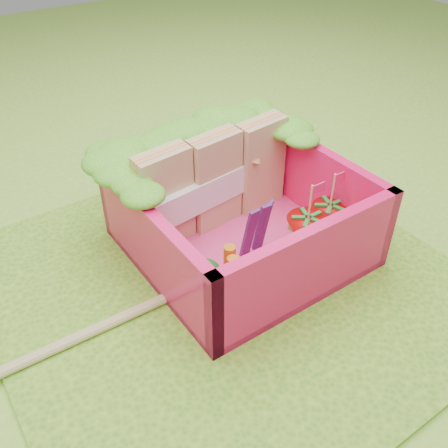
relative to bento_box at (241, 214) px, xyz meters
name	(u,v)px	position (x,y,z in m)	size (l,w,h in m)	color
ground	(223,283)	(-0.26, -0.18, -0.31)	(14.00, 14.00, 0.00)	#71B533
placemat	(223,281)	(-0.26, -0.18, -0.29)	(2.60, 2.60, 0.03)	#569321
bento_floor	(241,245)	(0.00, 0.00, -0.25)	(1.30, 1.30, 0.05)	#F23D86
bento_box	(241,214)	(0.00, 0.00, 0.00)	(1.30, 1.30, 0.55)	#FF155C
lettuce_ruffle	(198,135)	(0.00, 0.49, 0.33)	(1.43, 0.83, 0.11)	#358117
sandwich_stack	(216,181)	(0.01, 0.29, 0.09)	(1.16, 0.30, 0.64)	tan
broccoli	(201,276)	(-0.49, -0.29, -0.05)	(0.33, 0.33, 0.25)	#6C9E4C
carrot_sticks	(231,270)	(-0.29, -0.30, -0.10)	(0.11, 0.16, 0.26)	orange
purple_wedges	(258,229)	(0.02, -0.15, -0.04)	(0.19, 0.05, 0.38)	#4C1C63
strawberry_left	(306,235)	(0.27, -0.31, -0.09)	(0.26, 0.26, 0.50)	red
strawberry_right	(328,220)	(0.50, -0.27, -0.10)	(0.23, 0.23, 0.47)	red
snap_peas	(312,237)	(0.39, -0.25, -0.20)	(0.61, 0.51, 0.05)	#60A935
chopsticks	(50,350)	(-1.31, -0.13, -0.25)	(2.22, 0.11, 0.05)	tan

